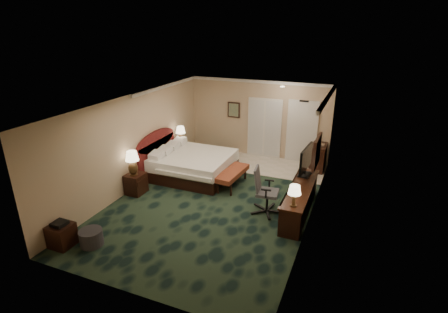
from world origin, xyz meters
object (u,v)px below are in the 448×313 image
at_px(nightstand_far, 181,153).
at_px(lamp_far, 181,135).
at_px(desk, 300,200).
at_px(bed_bench, 232,178).
at_px(desk_chair, 268,191).
at_px(ottoman, 91,238).
at_px(bed, 194,165).
at_px(side_table, 62,235).
at_px(lamp_near, 133,163).
at_px(minibar, 318,157).
at_px(nightstand_near, 136,184).
at_px(tv, 306,161).

bearing_deg(nightstand_far, lamp_far, 87.84).
bearing_deg(desk, bed_bench, 158.64).
xyz_separation_m(desk, desk_chair, (-0.76, -0.26, 0.24)).
bearing_deg(ottoman, bed_bench, 65.55).
relative_size(bed, nightstand_far, 3.46).
height_order(side_table, desk, desk).
height_order(bed_bench, side_table, side_table).
xyz_separation_m(side_table, desk_chair, (3.68, 3.04, 0.35)).
relative_size(lamp_far, desk, 0.24).
distance_m(ottoman, side_table, 0.62).
relative_size(lamp_near, bed_bench, 0.49).
distance_m(nightstand_far, minibar, 4.58).
height_order(lamp_far, desk_chair, lamp_far).
height_order(lamp_far, bed_bench, lamp_far).
height_order(side_table, minibar, minibar).
xyz_separation_m(bed, nightstand_near, (-0.97, -1.68, -0.07)).
distance_m(ottoman, desk_chair, 4.21).
bearing_deg(lamp_near, ottoman, -76.51).
bearing_deg(desk, side_table, -143.38).
distance_m(nightstand_far, lamp_near, 2.67).
height_order(bed_bench, desk, desk).
relative_size(ottoman, tv, 0.49).
bearing_deg(nightstand_near, desk_chair, 5.57).
relative_size(nightstand_near, minibar, 0.68).
distance_m(bed, side_table, 4.46).
height_order(side_table, desk_chair, desk_chair).
bearing_deg(desk_chair, nightstand_far, 142.18).
relative_size(tv, minibar, 1.20).
bearing_deg(nightstand_near, desk, 7.97).
height_order(bed, tv, tv).
height_order(nightstand_near, bed_bench, nightstand_near).
bearing_deg(desk, nightstand_far, 156.54).
distance_m(nightstand_far, bed_bench, 2.55).
height_order(nightstand_far, side_table, nightstand_far).
distance_m(bed, bed_bench, 1.39).
bearing_deg(bed, nightstand_near, -119.93).
height_order(nightstand_far, tv, tv).
height_order(lamp_far, side_table, lamp_far).
xyz_separation_m(nightstand_far, desk_chair, (3.67, -2.19, 0.27)).
height_order(nightstand_near, desk, desk).
bearing_deg(nightstand_near, lamp_far, 89.35).
height_order(nightstand_near, lamp_far, lamp_far).
relative_size(bed_bench, desk, 0.56).
relative_size(bed_bench, ottoman, 2.85).
bearing_deg(desk_chair, desk, 12.06).
height_order(lamp_near, minibar, lamp_near).
bearing_deg(minibar, side_table, -125.24).
distance_m(nightstand_near, desk_chair, 3.73).
height_order(side_table, tv, tv).
height_order(desk_chair, minibar, desk_chair).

